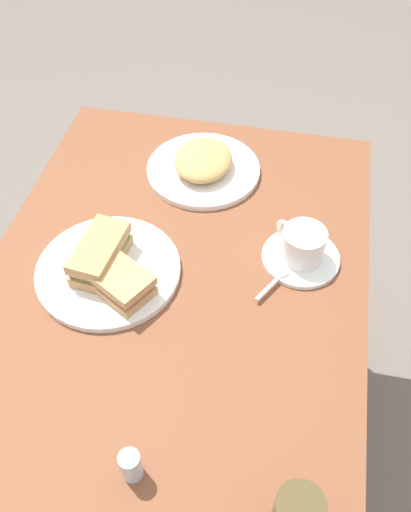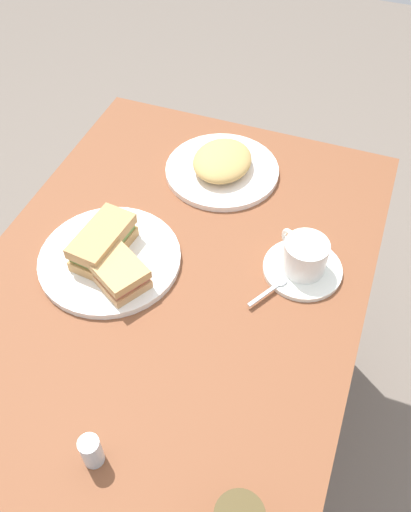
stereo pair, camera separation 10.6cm
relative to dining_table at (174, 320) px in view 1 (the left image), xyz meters
name	(u,v)px [view 1 (the left image)]	position (x,y,z in m)	size (l,w,h in m)	color
ground_plane	(183,436)	(0.00, 0.00, -0.60)	(6.00, 6.00, 0.00)	#695F54
dining_table	(174,320)	(0.00, 0.00, 0.00)	(1.06, 0.74, 0.71)	brown
sandwich_plate	(108,270)	(-0.01, -0.13, 0.12)	(0.28, 0.28, 0.01)	white
sandwich_front	(100,254)	(-0.02, -0.14, 0.16)	(0.15, 0.09, 0.06)	tan
sandwich_back	(117,279)	(0.03, -0.09, 0.15)	(0.14, 0.15, 0.05)	tan
coffee_saucer	(301,258)	(-0.12, 0.24, 0.12)	(0.15, 0.15, 0.01)	white
coffee_cup	(303,244)	(-0.12, 0.24, 0.16)	(0.09, 0.10, 0.07)	white
spoon	(278,278)	(-0.05, 0.20, 0.13)	(0.09, 0.06, 0.01)	silver
side_plate	(203,170)	(-0.34, -0.01, 0.12)	(0.26, 0.26, 0.01)	white
side_food_pile	(203,160)	(-0.34, -0.01, 0.15)	(0.16, 0.13, 0.04)	tan
salt_shaker	(131,466)	(0.35, 0.03, 0.14)	(0.03, 0.03, 0.06)	silver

